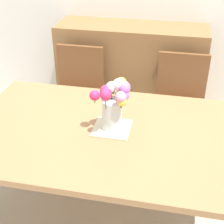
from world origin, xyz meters
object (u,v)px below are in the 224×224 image
object	(u,v)px
chair_left	(78,90)
chair_right	(180,100)
dining_table	(105,140)
dresser	(130,75)
flower_vase	(114,102)

from	to	relation	value
chair_left	chair_right	size ratio (longest dim) A/B	1.00
dining_table	dresser	size ratio (longest dim) A/B	1.24
chair_left	flower_vase	xyz separation A→B (m)	(0.50, -0.85, 0.40)
chair_right	flower_vase	bearing A→B (deg)	64.75
dresser	dining_table	bearing A→B (deg)	-88.07
chair_right	flower_vase	size ratio (longest dim) A/B	2.78
chair_right	dresser	distance (m)	0.67
chair_right	dresser	size ratio (longest dim) A/B	0.64
dining_table	dresser	world-z (taller)	dresser
chair_left	flower_vase	distance (m)	1.07
dresser	flower_vase	size ratio (longest dim) A/B	4.34
chair_right	flower_vase	xyz separation A→B (m)	(-0.40, -0.85, 0.40)
chair_right	chair_left	bearing A→B (deg)	0.00
chair_left	flower_vase	world-z (taller)	flower_vase
chair_left	flower_vase	bearing A→B (deg)	120.34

